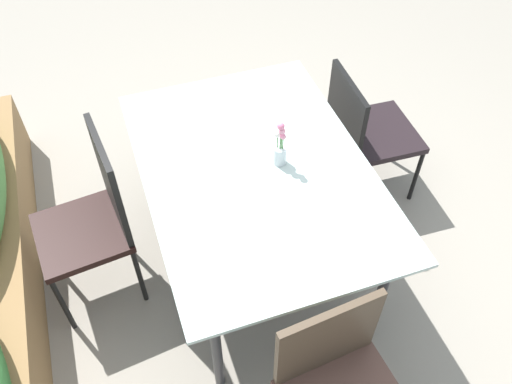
% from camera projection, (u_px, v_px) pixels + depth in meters
% --- Properties ---
extents(ground_plane, '(12.00, 12.00, 0.00)m').
position_uv_depth(ground_plane, '(261.00, 252.00, 3.25)').
color(ground_plane, gray).
extents(dining_table, '(1.57, 1.10, 0.77)m').
position_uv_depth(dining_table, '(256.00, 177.00, 2.68)').
color(dining_table, '#B2C6C1').
rests_on(dining_table, ground).
extents(chair_far_side, '(0.49, 0.49, 1.04)m').
position_uv_depth(chair_far_side, '(94.00, 215.00, 2.69)').
color(chair_far_side, black).
rests_on(chair_far_side, ground).
extents(chair_near_right, '(0.50, 0.50, 0.88)m').
position_uv_depth(chair_near_right, '(365.00, 128.00, 3.24)').
color(chair_near_right, black).
rests_on(chair_near_right, ground).
extents(flower_vase, '(0.06, 0.06, 0.26)m').
position_uv_depth(flower_vase, '(280.00, 148.00, 2.59)').
color(flower_vase, silver).
rests_on(flower_vase, dining_table).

